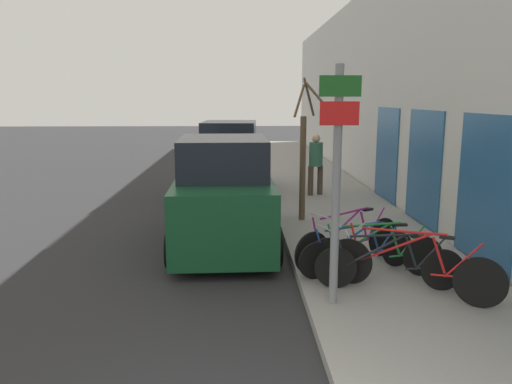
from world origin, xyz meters
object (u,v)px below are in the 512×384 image
object	(u,v)px
parked_car_1	(230,163)
bicycle_2	(375,254)
bicycle_0	(411,267)
pedestrian_near	(316,160)
signpost	(337,178)
bicycle_1	(389,265)
street_tree	(304,158)
parked_car_0	(224,197)
bicycle_4	(349,241)
bicycle_3	(358,251)

from	to	relation	value
parked_car_1	bicycle_2	bearing A→B (deg)	-68.80
bicycle_0	pedestrian_near	xyz separation A→B (m)	(-0.21, 7.67, 0.62)
signpost	parked_car_1	xyz separation A→B (m)	(-1.56, 8.67, -0.89)
signpost	bicycle_1	distance (m)	1.74
parked_car_1	bicycle_0	bearing A→B (deg)	-68.35
parked_car_1	street_tree	distance (m)	4.21
bicycle_0	parked_car_0	world-z (taller)	parked_car_0
bicycle_4	signpost	bearing A→B (deg)	128.42
bicycle_0	pedestrian_near	size ratio (longest dim) A/B	1.23
bicycle_2	bicycle_3	distance (m)	0.31
bicycle_4	pedestrian_near	bearing A→B (deg)	-35.47
signpost	parked_car_0	bearing A→B (deg)	115.52
bicycle_1	pedestrian_near	size ratio (longest dim) A/B	1.23
bicycle_4	pedestrian_near	world-z (taller)	pedestrian_near
bicycle_0	bicycle_2	bearing A→B (deg)	53.96
bicycle_0	bicycle_1	xyz separation A→B (m)	(-0.25, 0.22, -0.04)
bicycle_0	bicycle_4	size ratio (longest dim) A/B	1.08
parked_car_0	parked_car_1	world-z (taller)	parked_car_1
street_tree	bicycle_2	bearing A→B (deg)	-80.40
signpost	bicycle_4	xyz separation A→B (m)	(0.59, 1.65, -1.37)
parked_car_0	bicycle_0	bearing A→B (deg)	-49.44
signpost	bicycle_2	size ratio (longest dim) A/B	1.48
bicycle_4	pedestrian_near	distance (m)	6.32
bicycle_4	parked_car_1	bearing A→B (deg)	-14.95
signpost	bicycle_3	size ratio (longest dim) A/B	1.58
parked_car_1	pedestrian_near	distance (m)	2.65
signpost	street_tree	distance (m)	4.91
signpost	bicycle_1	size ratio (longest dim) A/B	1.48
pedestrian_near	street_tree	distance (m)	3.15
bicycle_2	parked_car_1	size ratio (longest dim) A/B	0.52
bicycle_0	bicycle_3	size ratio (longest dim) A/B	1.07
bicycle_2	pedestrian_near	xyz separation A→B (m)	(0.10, 6.91, 0.65)
bicycle_0	bicycle_1	world-z (taller)	bicycle_0
bicycle_0	bicycle_2	xyz separation A→B (m)	(-0.31, 0.76, -0.03)
bicycle_0	bicycle_2	distance (m)	0.82
signpost	parked_car_0	distance (m)	3.85
bicycle_0	parked_car_1	distance (m)	8.86
bicycle_1	bicycle_4	bearing A→B (deg)	21.59
bicycle_3	pedestrian_near	bearing A→B (deg)	-23.16
bicycle_2	pedestrian_near	world-z (taller)	pedestrian_near
parked_car_0	pedestrian_near	xyz separation A→B (m)	(2.58, 4.55, 0.17)
bicycle_1	pedestrian_near	world-z (taller)	pedestrian_near
bicycle_3	street_tree	world-z (taller)	street_tree
street_tree	bicycle_3	bearing A→B (deg)	-83.29
bicycle_0	parked_car_0	size ratio (longest dim) A/B	0.50
bicycle_2	bicycle_4	xyz separation A→B (m)	(-0.28, 0.63, 0.02)
parked_car_1	street_tree	world-z (taller)	street_tree
bicycle_1	bicycle_4	xyz separation A→B (m)	(-0.34, 1.17, 0.03)
bicycle_0	bicycle_3	world-z (taller)	bicycle_0
bicycle_2	pedestrian_near	distance (m)	6.94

